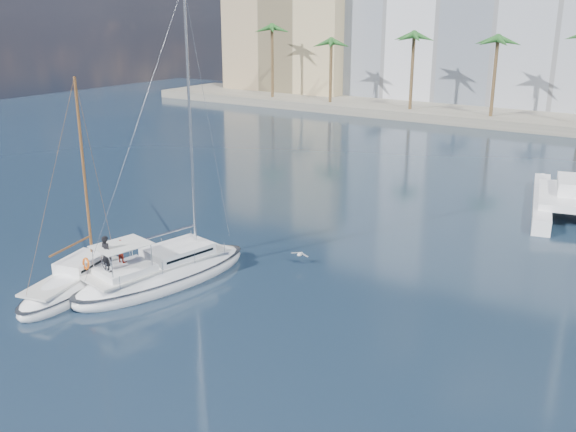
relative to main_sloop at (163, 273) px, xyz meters
The scene contains 9 objects.
ground 5.32m from the main_sloop, 29.72° to the left, with size 160.00×160.00×0.00m, color black.
quay 63.79m from the main_sloop, 85.87° to the left, with size 120.00×14.00×1.20m, color gray.
building_modern 77.17m from the main_sloop, 95.59° to the left, with size 42.00×16.00×28.00m, color silver.
building_tan_left 81.48m from the main_sloop, 117.58° to the left, with size 22.00×14.00×22.00m, color tan.
palm_left 67.19m from the main_sloop, 116.25° to the left, with size 3.60×3.60×12.30m.
palm_centre 60.59m from the main_sloop, 85.59° to the left, with size 3.60×3.60×12.30m.
main_sloop is the anchor object (origin of this frame).
small_sloop 4.58m from the main_sloop, 130.94° to the right, with size 4.36×8.49×11.66m.
seagull 7.91m from the main_sloop, 51.97° to the left, with size 1.15×0.49×0.21m.
Camera 1 is at (18.91, -25.64, 14.15)m, focal length 40.00 mm.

